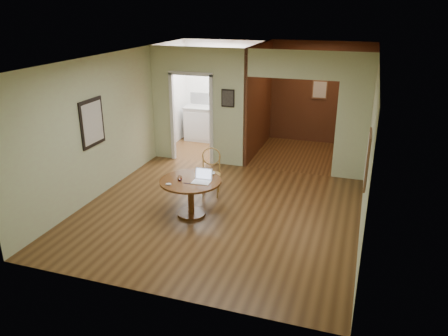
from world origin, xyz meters
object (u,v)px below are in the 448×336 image
(chair, at_px, (211,169))
(closed_laptop, at_px, (205,174))
(open_laptop, at_px, (202,178))
(dining_table, at_px, (191,189))

(chair, xyz_separation_m, closed_laptop, (0.14, -0.68, 0.17))
(open_laptop, height_order, closed_laptop, open_laptop)
(open_laptop, bearing_deg, dining_table, -176.13)
(dining_table, xyz_separation_m, closed_laptop, (0.15, 0.32, 0.19))
(chair, xyz_separation_m, open_laptop, (0.20, -0.98, 0.22))
(dining_table, xyz_separation_m, open_laptop, (0.22, 0.02, 0.24))
(dining_table, bearing_deg, closed_laptop, 64.52)
(open_laptop, distance_m, closed_laptop, 0.31)
(chair, bearing_deg, dining_table, -105.06)
(chair, relative_size, open_laptop, 2.98)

